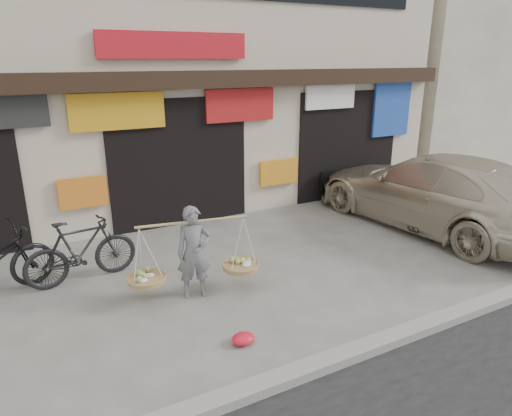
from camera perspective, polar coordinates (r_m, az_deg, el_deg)
ground at (r=7.24m, az=0.28°, el=-10.32°), size 70.00×70.00×0.00m
kerb at (r=5.80m, az=10.20°, el=-17.99°), size 70.00×0.25×0.12m
shophouse_block at (r=12.39m, az=-14.66°, el=17.61°), size 14.00×6.32×7.00m
neighbor_east at (r=20.78m, az=25.62°, el=15.81°), size 12.00×7.00×6.40m
street_vendor at (r=6.91m, az=-7.72°, el=-6.01°), size 1.97×0.82×1.42m
bike_1 at (r=7.85m, az=-21.04°, el=-4.98°), size 1.81×0.69×1.06m
suv at (r=10.36m, az=21.20°, el=2.01°), size 2.73×5.62×1.57m
red_bag at (r=6.03m, az=-1.63°, el=-16.01°), size 0.31×0.25×0.14m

